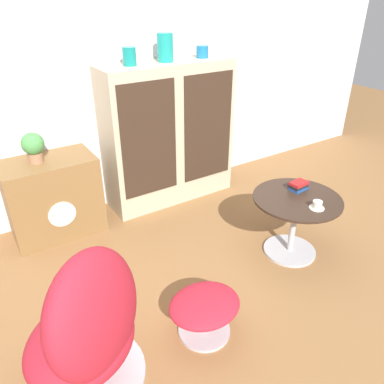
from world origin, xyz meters
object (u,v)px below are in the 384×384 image
object	(u,v)px
vase_inner_left	(165,47)
potted_plant	(33,146)
sideboard	(169,134)
egg_chair	(88,329)
teacup	(317,206)
book_stack	(298,186)
ottoman	(205,308)
vase_inner_right	(202,52)
coffee_table	(295,216)
vase_leftmost	(129,56)
tv_console	(54,197)

from	to	relation	value
vase_inner_left	potted_plant	bearing A→B (deg)	-179.05
sideboard	egg_chair	bearing A→B (deg)	-131.20
teacup	book_stack	world-z (taller)	book_stack
sideboard	ottoman	size ratio (longest dim) A/B	2.98
book_stack	vase_inner_right	bearing A→B (deg)	92.86
coffee_table	vase_inner_left	world-z (taller)	vase_inner_left
vase_leftmost	book_stack	distance (m)	1.61
egg_chair	potted_plant	distance (m)	1.53
egg_chair	coffee_table	size ratio (longest dim) A/B	1.30
vase_inner_left	book_stack	bearing A→B (deg)	-70.38
sideboard	egg_chair	xyz separation A→B (m)	(-1.30, -1.49, -0.25)
tv_console	egg_chair	distance (m)	1.49
tv_console	ottoman	size ratio (longest dim) A/B	1.65
ottoman	vase_inner_left	bearing A→B (deg)	66.88
coffee_table	vase_inner_right	bearing A→B (deg)	88.33
vase_inner_left	teacup	distance (m)	1.71
coffee_table	vase_inner_right	world-z (taller)	vase_inner_right
coffee_table	teacup	bearing A→B (deg)	-90.49
sideboard	coffee_table	world-z (taller)	sideboard
coffee_table	sideboard	bearing A→B (deg)	104.10
tv_console	coffee_table	distance (m)	1.87
tv_console	egg_chair	size ratio (longest dim) A/B	0.85
sideboard	teacup	world-z (taller)	sideboard
tv_console	teacup	size ratio (longest dim) A/B	6.78
egg_chair	vase_inner_right	world-z (taller)	vase_inner_right
coffee_table	book_stack	world-z (taller)	book_stack
teacup	book_stack	bearing A→B (deg)	69.31
vase_inner_right	potted_plant	distance (m)	1.59
coffee_table	vase_inner_right	xyz separation A→B (m)	(0.04, 1.27, 0.98)
coffee_table	teacup	world-z (taller)	teacup
coffee_table	vase_leftmost	size ratio (longest dim) A/B	4.56
egg_chair	coffee_table	world-z (taller)	egg_chair
egg_chair	book_stack	xyz separation A→B (m)	(1.72, 0.31, 0.13)
tv_console	vase_leftmost	world-z (taller)	vase_leftmost
coffee_table	teacup	size ratio (longest dim) A/B	6.15
ottoman	vase_inner_left	size ratio (longest dim) A/B	1.90
ottoman	egg_chair	bearing A→B (deg)	175.98
egg_chair	vase_inner_left	distance (m)	2.21
egg_chair	vase_leftmost	distance (m)	2.02
egg_chair	vase_leftmost	world-z (taller)	vase_leftmost
sideboard	tv_console	distance (m)	1.12
egg_chair	vase_leftmost	size ratio (longest dim) A/B	5.93
ottoman	vase_inner_right	size ratio (longest dim) A/B	4.00
vase_inner_left	vase_inner_right	bearing A→B (deg)	0.00
vase_inner_left	teacup	size ratio (longest dim) A/B	2.16
egg_chair	teacup	world-z (taller)	egg_chair
book_stack	tv_console	bearing A→B (deg)	142.07
potted_plant	teacup	world-z (taller)	potted_plant
tv_console	egg_chair	xyz separation A→B (m)	(-0.23, -1.47, 0.06)
vase_leftmost	vase_inner_left	world-z (taller)	vase_inner_left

